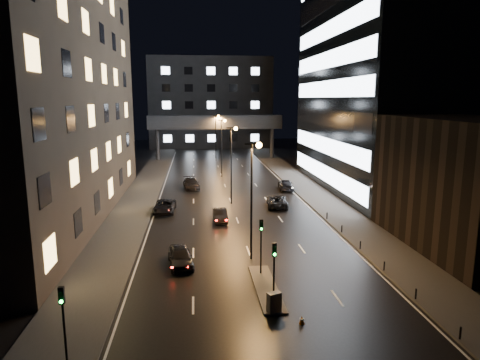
{
  "coord_description": "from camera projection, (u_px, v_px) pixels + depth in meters",
  "views": [
    {
      "loc": [
        -4.67,
        -26.86,
        13.68
      ],
      "look_at": [
        0.68,
        23.63,
        4.0
      ],
      "focal_mm": 32.0,
      "sensor_mm": 36.0,
      "label": 1
    }
  ],
  "objects": [
    {
      "name": "traffic_signal_corner",
      "position": [
        63.0,
        314.0,
        21.67
      ],
      "size": [
        0.28,
        0.34,
        4.4
      ],
      "color": "black",
      "rests_on": "ground"
    },
    {
      "name": "ground",
      "position": [
        225.0,
        186.0,
        68.35
      ],
      "size": [
        160.0,
        160.0,
        0.0
      ],
      "primitive_type": "plane",
      "color": "black",
      "rests_on": "ground"
    },
    {
      "name": "bollard_row",
      "position": [
        371.0,
        256.0,
        36.6
      ],
      "size": [
        0.12,
        25.12,
        0.9
      ],
      "color": "black",
      "rests_on": "ground"
    },
    {
      "name": "car_away_d",
      "position": [
        191.0,
        184.0,
        65.81
      ],
      "size": [
        2.86,
        5.71,
        1.59
      ],
      "primitive_type": "imported",
      "rotation": [
        0.0,
        0.0,
        0.12
      ],
      "color": "black",
      "rests_on": "ground"
    },
    {
      "name": "building_left",
      "position": [
        29.0,
        40.0,
        46.65
      ],
      "size": [
        15.0,
        48.0,
        40.0
      ],
      "primitive_type": "cube",
      "color": "#2D2319",
      "rests_on": "ground"
    },
    {
      "name": "sidewalk_left",
      "position": [
        142.0,
        194.0,
        62.16
      ],
      "size": [
        5.0,
        110.0,
        0.15
      ],
      "primitive_type": "cube",
      "color": "#383533",
      "rests_on": "ground"
    },
    {
      "name": "car_toward_a",
      "position": [
        277.0,
        201.0,
        54.84
      ],
      "size": [
        3.11,
        5.67,
        1.5
      ],
      "primitive_type": "imported",
      "rotation": [
        0.0,
        0.0,
        3.03
      ],
      "color": "black",
      "rests_on": "ground"
    },
    {
      "name": "traffic_signal_near",
      "position": [
        261.0,
        237.0,
        33.12
      ],
      "size": [
        0.28,
        0.34,
        4.4
      ],
      "color": "black",
      "rests_on": "median_island"
    },
    {
      "name": "utility_cabinet",
      "position": [
        274.0,
        302.0,
        27.49
      ],
      "size": [
        1.0,
        0.78,
        1.3
      ],
      "primitive_type": "cube",
      "rotation": [
        0.0,
        0.0,
        0.37
      ],
      "color": "#434345",
      "rests_on": "median_island"
    },
    {
      "name": "building_right_glass",
      "position": [
        395.0,
        38.0,
        62.83
      ],
      "size": [
        20.0,
        36.0,
        45.0
      ],
      "primitive_type": "cube",
      "color": "black",
      "rests_on": "ground"
    },
    {
      "name": "car_away_b",
      "position": [
        220.0,
        215.0,
        48.33
      ],
      "size": [
        1.59,
        4.3,
        1.41
      ],
      "primitive_type": "imported",
      "rotation": [
        0.0,
        0.0,
        0.02
      ],
      "color": "black",
      "rests_on": "ground"
    },
    {
      "name": "streetlight_mid_b",
      "position": [
        222.0,
        140.0,
        74.97
      ],
      "size": [
        1.45,
        0.5,
        10.15
      ],
      "color": "black",
      "rests_on": "ground"
    },
    {
      "name": "streetlight_mid_a",
      "position": [
        232.0,
        155.0,
        55.43
      ],
      "size": [
        1.45,
        0.5,
        10.15
      ],
      "color": "black",
      "rests_on": "ground"
    },
    {
      "name": "streetlight_near",
      "position": [
        253.0,
        186.0,
        35.9
      ],
      "size": [
        1.45,
        0.5,
        10.15
      ],
      "color": "black",
      "rests_on": "ground"
    },
    {
      "name": "sidewalk_right",
      "position": [
        310.0,
        190.0,
        64.75
      ],
      "size": [
        5.0,
        110.0,
        0.15
      ],
      "primitive_type": "cube",
      "color": "#383533",
      "rests_on": "ground"
    },
    {
      "name": "cone_b",
      "position": [
        302.0,
        320.0,
        26.36
      ],
      "size": [
        0.45,
        0.45,
        0.52
      ],
      "primitive_type": "cone",
      "rotation": [
        0.0,
        0.0,
        -0.29
      ],
      "color": "orange",
      "rests_on": "ground"
    },
    {
      "name": "building_right_low",
      "position": [
        467.0,
        184.0,
        39.02
      ],
      "size": [
        10.0,
        18.0,
        12.0
      ],
      "primitive_type": "cube",
      "color": "black",
      "rests_on": "ground"
    },
    {
      "name": "building_far",
      "position": [
        210.0,
        103.0,
        122.67
      ],
      "size": [
        34.0,
        14.0,
        25.0
      ],
      "primitive_type": "cube",
      "color": "#333335",
      "rests_on": "ground"
    },
    {
      "name": "car_toward_b",
      "position": [
        286.0,
        185.0,
        65.18
      ],
      "size": [
        2.76,
        5.43,
        1.51
      ],
      "primitive_type": "imported",
      "rotation": [
        0.0,
        0.0,
        3.01
      ],
      "color": "black",
      "rests_on": "ground"
    },
    {
      "name": "skybridge",
      "position": [
        215.0,
        123.0,
        96.1
      ],
      "size": [
        30.0,
        3.0,
        10.0
      ],
      "color": "#333335",
      "rests_on": "ground"
    },
    {
      "name": "car_away_c",
      "position": [
        165.0,
        206.0,
        52.21
      ],
      "size": [
        2.7,
        5.44,
        1.48
      ],
      "primitive_type": "imported",
      "rotation": [
        0.0,
        0.0,
        -0.04
      ],
      "color": "black",
      "rests_on": "ground"
    },
    {
      "name": "car_away_a",
      "position": [
        180.0,
        257.0,
        35.44
      ],
      "size": [
        2.49,
        4.87,
        1.59
      ],
      "primitive_type": "imported",
      "rotation": [
        0.0,
        0.0,
        0.14
      ],
      "color": "black",
      "rests_on": "ground"
    },
    {
      "name": "median_island",
      "position": [
        266.0,
        288.0,
        31.25
      ],
      "size": [
        1.6,
        8.0,
        0.15
      ],
      "primitive_type": "cube",
      "color": "#383533",
      "rests_on": "ground"
    },
    {
      "name": "streetlight_far",
      "position": [
        217.0,
        132.0,
        94.5
      ],
      "size": [
        1.45,
        0.5,
        10.15
      ],
      "color": "black",
      "rests_on": "ground"
    },
    {
      "name": "traffic_signal_far",
      "position": [
        274.0,
        264.0,
        27.75
      ],
      "size": [
        0.28,
        0.34,
        4.4
      ],
      "color": "black",
      "rests_on": "median_island"
    }
  ]
}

